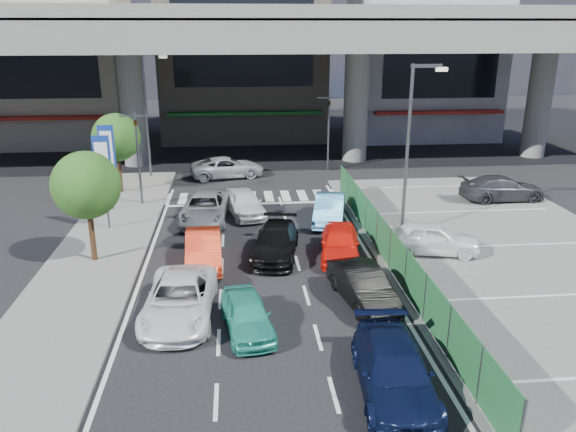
{
  "coord_description": "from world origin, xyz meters",
  "views": [
    {
      "loc": [
        -0.87,
        -18.77,
        9.55
      ],
      "look_at": [
        1.27,
        3.8,
        1.87
      ],
      "focal_mm": 35.0,
      "sensor_mm": 36.0,
      "label": 1
    }
  ],
  "objects": [
    {
      "name": "traffic_cone",
      "position": [
        5.96,
        5.82,
        0.38
      ],
      "size": [
        0.38,
        0.38,
        0.65
      ],
      "primitive_type": "cone",
      "rotation": [
        0.0,
        0.0,
        -0.16
      ],
      "color": "#E7540C",
      "rests_on": "parking_lot"
    },
    {
      "name": "sedan_black_mid",
      "position": [
        0.74,
        3.88,
        0.65
      ],
      "size": [
        2.6,
        4.76,
        1.31
      ],
      "primitive_type": "imported",
      "rotation": [
        0.0,
        0.0,
        -0.18
      ],
      "color": "black",
      "rests_on": "ground"
    },
    {
      "name": "street_lamp_right",
      "position": [
        7.17,
        6.0,
        4.77
      ],
      "size": [
        1.65,
        0.22,
        8.0
      ],
      "color": "#595B60",
      "rests_on": "ground"
    },
    {
      "name": "traffic_light_right",
      "position": [
        5.5,
        19.0,
        3.94
      ],
      "size": [
        1.6,
        1.24,
        5.2
      ],
      "color": "#595B60",
      "rests_on": "ground"
    },
    {
      "name": "expressway",
      "position": [
        0.0,
        22.0,
        8.76
      ],
      "size": [
        64.0,
        14.0,
        10.75
      ],
      "color": "slate",
      "rests_on": "ground"
    },
    {
      "name": "kei_truck_front_right",
      "position": [
        3.81,
        8.17,
        0.69
      ],
      "size": [
        2.33,
        4.41,
        1.38
      ],
      "primitive_type": "imported",
      "rotation": [
        0.0,
        0.0,
        -0.22
      ],
      "color": "#58B1E5",
      "rests_on": "ground"
    },
    {
      "name": "parking_lot",
      "position": [
        11.0,
        2.0,
        0.03
      ],
      "size": [
        12.0,
        28.0,
        0.06
      ],
      "primitive_type": "cube",
      "color": "#575754",
      "rests_on": "ground"
    },
    {
      "name": "crossing_wagon_silver",
      "position": [
        -1.47,
        17.72,
        0.67
      ],
      "size": [
        5.16,
        3.09,
        1.34
      ],
      "primitive_type": "imported",
      "rotation": [
        0.0,
        0.0,
        1.76
      ],
      "color": "silver",
      "rests_on": "ground"
    },
    {
      "name": "parked_sedan_dgrey",
      "position": [
        14.27,
        10.86,
        0.75
      ],
      "size": [
        4.85,
        2.12,
        1.39
      ],
      "primitive_type": "imported",
      "rotation": [
        0.0,
        0.0,
        1.61
      ],
      "color": "#333338",
      "rests_on": "parking_lot"
    },
    {
      "name": "parked_sedan_white",
      "position": [
        7.59,
        3.49,
        0.77
      ],
      "size": [
        4.42,
        2.59,
        1.41
      ],
      "primitive_type": "imported",
      "rotation": [
        0.0,
        0.0,
        1.33
      ],
      "color": "white",
      "rests_on": "parking_lot"
    },
    {
      "name": "street_lamp_left",
      "position": [
        -6.33,
        18.0,
        4.77
      ],
      "size": [
        1.65,
        0.22,
        8.0
      ],
      "color": "#595B60",
      "rests_on": "ground"
    },
    {
      "name": "building_west",
      "position": [
        -16.0,
        31.97,
        6.49
      ],
      "size": [
        12.0,
        10.9,
        13.0
      ],
      "color": "#A69B86",
      "rests_on": "ground"
    },
    {
      "name": "hatch_black_mid_right",
      "position": [
        3.56,
        -0.75,
        0.66
      ],
      "size": [
        2.11,
        4.21,
        1.33
      ],
      "primitive_type": "imported",
      "rotation": [
        0.0,
        0.0,
        0.18
      ],
      "color": "black",
      "rests_on": "ground"
    },
    {
      "name": "building_east",
      "position": [
        16.0,
        31.97,
        5.99
      ],
      "size": [
        12.0,
        10.9,
        12.0
      ],
      "color": "gray",
      "rests_on": "ground"
    },
    {
      "name": "taxi_teal_mid",
      "position": [
        -0.67,
        -2.37,
        0.61
      ],
      "size": [
        1.98,
        3.75,
        1.21
      ],
      "primitive_type": "imported",
      "rotation": [
        0.0,
        0.0,
        0.16
      ],
      "color": "teal",
      "rests_on": "ground"
    },
    {
      "name": "sidewalk_left",
      "position": [
        -7.0,
        4.0,
        0.06
      ],
      "size": [
        4.0,
        30.0,
        0.12
      ],
      "primitive_type": "cube",
      "color": "#575754",
      "rests_on": "ground"
    },
    {
      "name": "ground",
      "position": [
        0.0,
        0.0,
        0.0
      ],
      "size": [
        120.0,
        120.0,
        0.0
      ],
      "primitive_type": "plane",
      "color": "black",
      "rests_on": "ground"
    },
    {
      "name": "taxi_orange_right",
      "position": [
        3.5,
        3.46,
        0.69
      ],
      "size": [
        2.29,
        4.27,
        1.38
      ],
      "primitive_type": "imported",
      "rotation": [
        0.0,
        0.0,
        -0.17
      ],
      "color": "red",
      "rests_on": "ground"
    },
    {
      "name": "minivan_navy_back",
      "position": [
        3.22,
        -6.07,
        0.69
      ],
      "size": [
        2.29,
        4.89,
        1.38
      ],
      "primitive_type": "imported",
      "rotation": [
        0.0,
        0.0,
        -0.08
      ],
      "color": "black",
      "rests_on": "ground"
    },
    {
      "name": "signboard_far",
      "position": [
        -7.6,
        10.99,
        3.06
      ],
      "size": [
        0.8,
        0.14,
        4.7
      ],
      "color": "#595B60",
      "rests_on": "ground"
    },
    {
      "name": "sedan_white_mid_left",
      "position": [
        -2.95,
        -1.25,
        0.69
      ],
      "size": [
        2.52,
        5.07,
        1.38
      ],
      "primitive_type": "imported",
      "rotation": [
        0.0,
        0.0,
        -0.05
      ],
      "color": "white",
      "rests_on": "ground"
    },
    {
      "name": "signboard_near",
      "position": [
        -7.2,
        7.99,
        3.06
      ],
      "size": [
        0.8,
        0.14,
        4.7
      ],
      "color": "#595B60",
      "rests_on": "ground"
    },
    {
      "name": "taxi_orange_left",
      "position": [
        -2.34,
        3.31,
        0.69
      ],
      "size": [
        1.66,
        4.24,
        1.38
      ],
      "primitive_type": "imported",
      "rotation": [
        0.0,
        0.0,
        0.05
      ],
      "color": "red",
      "rests_on": "ground"
    },
    {
      "name": "wagon_silver_front_left",
      "position": [
        -2.55,
        8.92,
        0.69
      ],
      "size": [
        2.67,
        5.13,
        1.38
      ],
      "primitive_type": "imported",
      "rotation": [
        0.0,
        0.0,
        -0.08
      ],
      "color": "#95979B",
      "rests_on": "ground"
    },
    {
      "name": "sedan_white_front_mid",
      "position": [
        -0.49,
        9.65,
        0.69
      ],
      "size": [
        2.49,
        4.31,
        1.38
      ],
      "primitive_type": "imported",
      "rotation": [
        0.0,
        0.0,
        0.23
      ],
      "color": "silver",
      "rests_on": "ground"
    },
    {
      "name": "building_center",
      "position": [
        0.0,
        32.97,
        7.49
      ],
      "size": [
        14.0,
        10.9,
        15.0
      ],
      "color": "gray",
      "rests_on": "ground"
    },
    {
      "name": "tree_near",
      "position": [
        -7.0,
        4.0,
        3.39
      ],
      "size": [
        2.8,
        2.8,
        4.8
      ],
      "color": "#382314",
      "rests_on": "ground"
    },
    {
      "name": "tree_far",
      "position": [
        -7.8,
        14.5,
        3.39
      ],
      "size": [
        2.8,
        2.8,
        4.8
      ],
      "color": "#382314",
      "rests_on": "ground"
    },
    {
      "name": "fence_run",
      "position": [
        5.3,
        1.0,
        0.9
      ],
      "size": [
        0.16,
        22.0,
        1.8
      ],
      "primitive_type": null,
      "color": "#205E30",
      "rests_on": "ground"
    },
    {
      "name": "traffic_light_left",
      "position": [
        -6.2,
        12.0,
        3.94
      ],
      "size": [
        1.6,
        1.24,
        5.2
      ],
      "color": "#595B60",
      "rests_on": "ground"
    }
  ]
}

